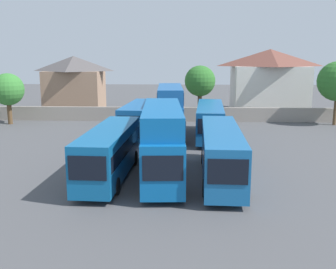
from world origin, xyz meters
TOP-DOWN VIEW (x-y plane):
  - ground at (0.00, 18.00)m, footprint 140.00×140.00m
  - depot_boundary_wall at (0.00, 23.95)m, footprint 56.00×0.50m
  - bus_1 at (-3.87, -0.18)m, footprint 2.89×11.25m
  - bus_2 at (-0.25, -0.17)m, footprint 3.23×11.11m
  - bus_3 at (3.77, -0.14)m, footprint 2.86×12.10m
  - bus_4 at (-3.53, 14.31)m, footprint 3.20×10.37m
  - bus_5 at (-0.27, 14.42)m, footprint 2.95×10.31m
  - bus_6 at (3.86, 13.73)m, footprint 3.22×11.83m
  - house_terrace_left at (-15.40, 32.90)m, footprint 8.70×6.42m
  - house_terrace_centre at (13.61, 32.67)m, footprint 11.03×8.07m
  - tree_left_of_lot at (3.25, 26.45)m, footprint 4.07×4.07m
  - tree_behind_wall at (-20.30, 20.95)m, footprint 3.91×3.91m

SIDE VIEW (x-z plane):
  - ground at x=0.00m, z-range 0.00..0.00m
  - depot_boundary_wall at x=0.00m, z-range 0.00..1.80m
  - bus_6 at x=3.86m, z-range 0.24..3.61m
  - bus_4 at x=-3.53m, z-range 0.24..3.64m
  - bus_1 at x=-3.87m, z-range 0.25..3.71m
  - bus_3 at x=3.77m, z-range 0.25..3.73m
  - bus_2 at x=-0.25m, z-range 0.32..5.31m
  - bus_5 at x=-0.27m, z-range 0.32..5.52m
  - house_terrace_left at x=-15.40m, z-range 0.08..8.31m
  - tree_behind_wall at x=-20.30m, z-range 1.12..7.35m
  - house_terrace_centre at x=13.61m, z-range 0.09..9.31m
  - tree_left_of_lot at x=3.25m, z-range 1.43..8.48m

